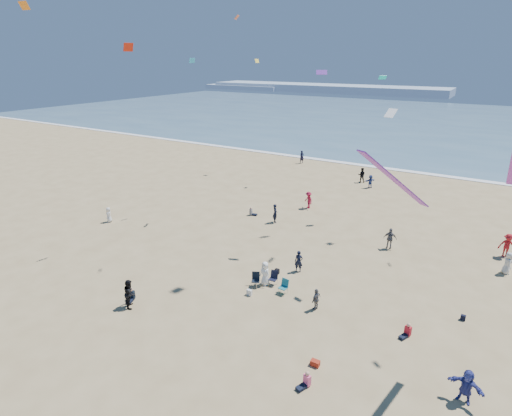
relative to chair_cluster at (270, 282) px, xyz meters
The scene contains 13 objects.
ground 9.54m from the chair_cluster, 104.57° to the right, with size 220.00×220.00×0.00m, color tan.
ocean 85.82m from the chair_cluster, 91.60° to the left, with size 220.00×100.00×0.06m, color #476B84.
surf_line 35.87m from the chair_cluster, 93.83° to the left, with size 220.00×1.20×0.08m, color white.
headland_far 172.47m from the chair_cluster, 111.21° to the left, with size 110.00×20.00×3.20m, color #7A8EA8.
headland_near 186.42m from the chair_cluster, 123.32° to the left, with size 40.00×14.00×2.00m, color #7A8EA8.
standing_flyers 9.34m from the chair_cluster, 81.21° to the left, with size 33.38×49.45×1.92m.
seated_group 3.70m from the chair_cluster, 78.80° to the right, with size 18.19×27.76×0.84m.
chair_cluster is the anchor object (origin of this frame).
white_tote 1.66m from the chair_cluster, 117.66° to the right, with size 0.35×0.20×0.40m, color silver.
black_backpack 2.05m from the chair_cluster, 105.46° to the left, with size 0.30×0.22×0.38m, color black.
cooler 7.55m from the chair_cluster, 43.04° to the right, with size 0.45×0.30×0.30m, color #9E2716.
navy_bag 11.89m from the chair_cluster, 14.21° to the left, with size 0.28×0.18×0.34m, color black.
kites_aloft 16.17m from the chair_cluster, 29.96° to the left, with size 41.83×37.73×30.80m.
Camera 1 is at (13.75, -11.27, 14.62)m, focal length 28.00 mm.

